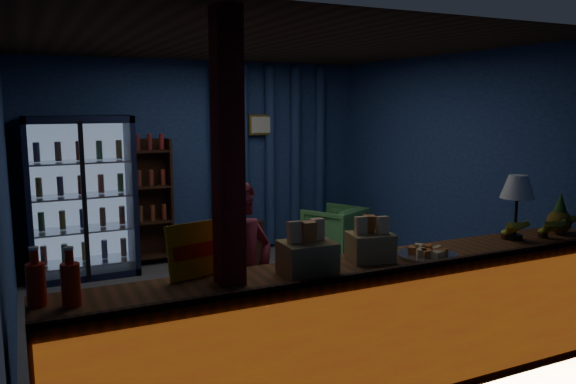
% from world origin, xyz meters
% --- Properties ---
extents(ground, '(4.60, 4.60, 0.00)m').
position_xyz_m(ground, '(0.00, 0.00, 0.00)').
color(ground, '#515154').
rests_on(ground, ground).
extents(room_walls, '(4.60, 4.60, 4.60)m').
position_xyz_m(room_walls, '(0.00, 0.00, 1.57)').
color(room_walls, navy).
rests_on(room_walls, ground).
extents(counter, '(4.40, 0.57, 0.99)m').
position_xyz_m(counter, '(0.00, -1.91, 0.48)').
color(counter, brown).
rests_on(counter, ground).
extents(support_post, '(0.16, 0.16, 2.60)m').
position_xyz_m(support_post, '(-1.05, -1.90, 1.30)').
color(support_post, maroon).
rests_on(support_post, ground).
extents(beverage_cooler, '(1.20, 0.62, 1.90)m').
position_xyz_m(beverage_cooler, '(-1.55, 1.92, 0.93)').
color(beverage_cooler, black).
rests_on(beverage_cooler, ground).
extents(bottle_shelf, '(0.50, 0.28, 1.60)m').
position_xyz_m(bottle_shelf, '(-0.70, 2.06, 0.79)').
color(bottle_shelf, '#3A1D12').
rests_on(bottle_shelf, ground).
extents(curtain_folds, '(1.74, 0.14, 2.50)m').
position_xyz_m(curtain_folds, '(1.00, 2.14, 1.30)').
color(curtain_folds, navy).
rests_on(curtain_folds, room_walls).
extents(framed_picture, '(0.36, 0.04, 0.28)m').
position_xyz_m(framed_picture, '(0.85, 2.10, 1.75)').
color(framed_picture, gold).
rests_on(framed_picture, room_walls).
extents(shopkeeper, '(0.64, 0.53, 1.50)m').
position_xyz_m(shopkeeper, '(-0.75, -1.32, 0.75)').
color(shopkeeper, maroon).
rests_on(shopkeeper, ground).
extents(green_chair, '(0.94, 0.95, 0.65)m').
position_xyz_m(green_chair, '(1.66, 1.45, 0.32)').
color(green_chair, '#56A753').
rests_on(green_chair, ground).
extents(side_table, '(0.74, 0.64, 0.68)m').
position_xyz_m(side_table, '(0.20, 1.47, 0.28)').
color(side_table, '#3A1D12').
rests_on(side_table, ground).
extents(yellow_sign, '(0.45, 0.19, 0.35)m').
position_xyz_m(yellow_sign, '(-1.18, -1.68, 1.13)').
color(yellow_sign, gold).
rests_on(yellow_sign, counter).
extents(soda_bottles, '(0.27, 0.18, 0.33)m').
position_xyz_m(soda_bottles, '(-2.05, -1.86, 1.08)').
color(soda_bottles, red).
rests_on(soda_bottles, counter).
extents(snack_box_left, '(0.34, 0.29, 0.35)m').
position_xyz_m(snack_box_left, '(-0.54, -1.95, 1.08)').
color(snack_box_left, tan).
rests_on(snack_box_left, counter).
extents(snack_box_centre, '(0.34, 0.30, 0.32)m').
position_xyz_m(snack_box_centre, '(0.01, -1.85, 1.06)').
color(snack_box_centre, tan).
rests_on(snack_box_centre, counter).
extents(pastry_tray, '(0.43, 0.43, 0.07)m').
position_xyz_m(pastry_tray, '(0.43, -1.96, 0.97)').
color(pastry_tray, silver).
rests_on(pastry_tray, counter).
extents(banana_bunches, '(0.88, 0.33, 0.19)m').
position_xyz_m(banana_bunches, '(1.67, -1.88, 1.05)').
color(banana_bunches, gold).
rests_on(banana_bunches, counter).
extents(table_lamp, '(0.27, 0.27, 0.53)m').
position_xyz_m(table_lamp, '(1.41, -1.85, 1.36)').
color(table_lamp, black).
rests_on(table_lamp, counter).
extents(pineapple, '(0.20, 0.20, 0.34)m').
position_xyz_m(pineapple, '(1.89, -1.87, 1.09)').
color(pineapple, olive).
rests_on(pineapple, counter).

